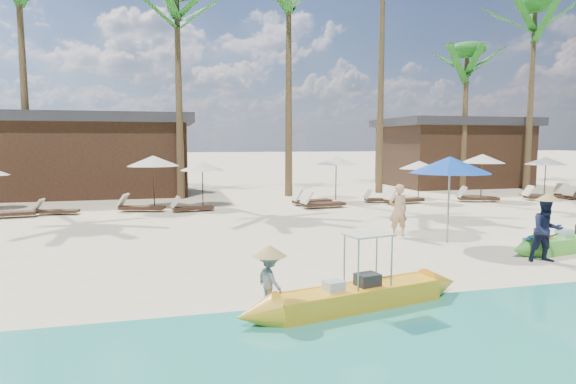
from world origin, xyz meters
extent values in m
plane|color=#FAE6B9|center=(0.00, 0.00, 0.00)|extent=(240.00, 240.00, 0.00)
cube|color=tan|center=(0.00, -5.00, 0.00)|extent=(240.00, 4.50, 0.01)
cube|color=green|center=(6.37, -0.07, 0.19)|extent=(3.23, 1.17, 0.38)
cube|color=white|center=(6.37, -0.07, 0.21)|extent=(2.76, 0.92, 0.17)
cube|color=silver|center=(5.97, -0.09, 0.43)|extent=(0.39, 0.35, 0.28)
cylinder|color=red|center=(5.37, -0.19, 0.34)|extent=(0.22, 0.22, 0.09)
cylinder|color=#262628|center=(5.15, -0.33, 0.33)|extent=(0.20, 0.20, 0.08)
sphere|color=tan|center=(4.84, -0.33, 0.38)|extent=(0.18, 0.18, 0.18)
cube|color=#F7AC1F|center=(-0.93, -2.81, 0.19)|extent=(3.15, 1.26, 0.37)
cube|color=white|center=(-0.93, -2.81, 0.20)|extent=(2.70, 1.00, 0.17)
cube|color=#262628|center=(-0.73, -2.77, 0.43)|extent=(0.45, 0.39, 0.29)
cube|color=silver|center=(-1.40, -2.91, 0.41)|extent=(0.36, 0.33, 0.25)
cube|color=beige|center=(-0.73, -2.77, 1.27)|extent=(0.87, 0.68, 0.03)
imported|color=tan|center=(2.65, 2.72, 0.79)|extent=(0.59, 0.41, 1.59)
imported|color=#131934|center=(4.62, -0.94, 0.77)|extent=(0.86, 0.74, 1.53)
imported|color=gray|center=(-2.48, -2.86, 0.63)|extent=(0.52, 0.66, 0.89)
cylinder|color=#99999E|center=(3.56, 1.52, 1.18)|extent=(0.05, 0.05, 2.37)
cone|color=#1244B1|center=(3.56, 1.52, 2.21)|extent=(2.26, 2.26, 0.46)
cube|color=#382517|center=(-9.82, 9.56, 0.16)|extent=(1.93, 0.85, 0.13)
cylinder|color=#382517|center=(-4.57, 10.62, 1.10)|extent=(0.05, 0.05, 2.20)
cone|color=beige|center=(-4.57, 10.62, 2.04)|extent=(2.20, 2.20, 0.44)
cube|color=#382517|center=(-8.21, 9.94, 0.14)|extent=(1.61, 0.72, 0.11)
cube|color=beige|center=(-8.89, 10.04, 0.41)|extent=(0.42, 0.55, 0.45)
cube|color=#382517|center=(-5.04, 10.02, 0.16)|extent=(1.88, 1.07, 0.13)
cube|color=beige|center=(-5.80, 10.25, 0.47)|extent=(0.55, 0.67, 0.52)
cylinder|color=#382517|center=(-2.54, 10.78, 0.97)|extent=(0.05, 0.05, 1.93)
cone|color=beige|center=(-2.54, 10.78, 1.80)|extent=(1.93, 1.93, 0.39)
cube|color=#382517|center=(-3.02, 9.55, 0.14)|extent=(1.68, 0.74, 0.11)
cube|color=beige|center=(-3.74, 9.45, 0.43)|extent=(0.43, 0.57, 0.48)
cylinder|color=#382517|center=(3.96, 11.79, 1.04)|extent=(0.05, 0.05, 2.08)
cone|color=beige|center=(3.96, 11.79, 1.93)|extent=(2.08, 2.08, 0.42)
cube|color=#382517|center=(2.49, 9.23, 0.16)|extent=(1.92, 0.86, 0.13)
cube|color=beige|center=(1.68, 9.11, 0.49)|extent=(0.50, 0.65, 0.54)
cube|color=#382517|center=(2.33, 10.40, 0.16)|extent=(1.86, 0.88, 0.13)
cube|color=beige|center=(1.56, 10.26, 0.47)|extent=(0.50, 0.64, 0.52)
cylinder|color=#382517|center=(7.53, 10.19, 0.94)|extent=(0.05, 0.05, 1.88)
cone|color=beige|center=(7.53, 10.19, 1.75)|extent=(1.88, 1.88, 0.38)
cube|color=#382517|center=(5.74, 10.40, 0.14)|extent=(1.57, 0.63, 0.11)
cube|color=beige|center=(5.07, 10.46, 0.41)|extent=(0.39, 0.52, 0.45)
cube|color=#382517|center=(6.55, 9.70, 0.16)|extent=(1.92, 0.89, 0.13)
cube|color=beige|center=(5.75, 9.56, 0.49)|extent=(0.51, 0.66, 0.54)
cylinder|color=#382517|center=(10.94, 10.17, 1.09)|extent=(0.05, 0.05, 2.17)
cone|color=beige|center=(10.94, 10.17, 2.02)|extent=(2.17, 2.17, 0.43)
cube|color=#382517|center=(10.29, 9.45, 0.16)|extent=(1.89, 1.10, 0.13)
cube|color=beige|center=(9.53, 9.69, 0.48)|extent=(0.56, 0.68, 0.53)
cylinder|color=#382517|center=(14.59, 10.09, 1.01)|extent=(0.05, 0.05, 2.03)
cone|color=beige|center=(14.59, 10.09, 1.88)|extent=(2.03, 2.03, 0.41)
cube|color=#382517|center=(13.78, 9.24, 0.15)|extent=(1.83, 0.91, 0.12)
cube|color=beige|center=(13.02, 9.40, 0.46)|extent=(0.50, 0.63, 0.51)
cube|color=beige|center=(15.11, 9.04, 0.45)|extent=(0.45, 0.60, 0.50)
cube|color=#382517|center=(16.07, 9.96, 0.16)|extent=(1.92, 1.03, 0.13)
cube|color=beige|center=(15.29, 9.76, 0.49)|extent=(0.54, 0.68, 0.54)
cone|color=brown|center=(-10.45, 15.08, 5.45)|extent=(0.40, 0.40, 10.89)
cone|color=brown|center=(-3.36, 14.27, 5.04)|extent=(0.40, 0.40, 10.08)
cone|color=brown|center=(2.15, 14.01, 5.63)|extent=(0.40, 0.40, 11.26)
cone|color=brown|center=(7.45, 14.38, 6.58)|extent=(0.40, 0.40, 13.16)
cone|color=brown|center=(12.84, 14.52, 4.04)|extent=(0.40, 0.40, 8.07)
ellipsoid|color=#185F17|center=(12.84, 14.52, 8.07)|extent=(2.08, 2.08, 0.88)
cone|color=brown|center=(16.57, 13.68, 5.32)|extent=(0.40, 0.40, 10.64)
ellipsoid|color=#185F17|center=(16.57, 13.68, 10.64)|extent=(2.08, 2.08, 0.88)
cube|color=#382517|center=(-8.00, 17.50, 1.90)|extent=(10.00, 6.00, 3.80)
cube|color=#2D2D33|center=(-8.00, 17.50, 4.05)|extent=(10.80, 6.60, 0.50)
cube|color=#382517|center=(14.00, 17.50, 1.90)|extent=(8.00, 6.00, 3.80)
cube|color=#2D2D33|center=(14.00, 17.50, 4.05)|extent=(8.80, 6.60, 0.50)
camera|label=1|loc=(-4.06, -10.27, 2.85)|focal=30.00mm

